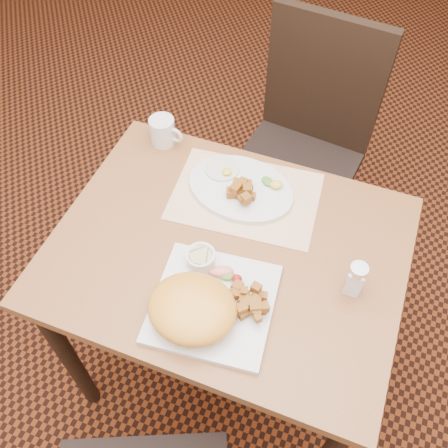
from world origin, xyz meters
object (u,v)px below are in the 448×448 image
chair_far (305,139)px  coffee_mug (163,131)px  table (227,270)px  plate_oval (241,188)px  plate_square (213,304)px  salt_shaker (355,279)px

chair_far → coffee_mug: size_ratio=8.99×
table → coffee_mug: size_ratio=8.34×
table → plate_oval: size_ratio=2.96×
plate_square → plate_oval: (-0.06, 0.36, 0.00)m
plate_oval → plate_square: bearing=-80.2°
plate_oval → salt_shaker: size_ratio=3.05×
chair_far → plate_oval: bearing=87.5°
plate_square → plate_oval: bearing=99.8°
table → plate_square: 0.21m
salt_shaker → coffee_mug: 0.71m
plate_square → plate_oval: size_ratio=0.92×
chair_far → plate_oval: (-0.08, -0.49, 0.22)m
table → salt_shaker: size_ratio=9.00×
coffee_mug → plate_oval: bearing=-20.0°
table → plate_oval: (-0.03, 0.19, 0.12)m
chair_far → plate_square: chair_far is taller
chair_far → salt_shaker: size_ratio=9.70×
chair_far → salt_shaker: chair_far is taller
table → chair_far: 0.70m
chair_far → plate_square: (-0.02, -0.85, 0.22)m
plate_oval → chair_far: bearing=80.9°
plate_oval → table: bearing=-80.0°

